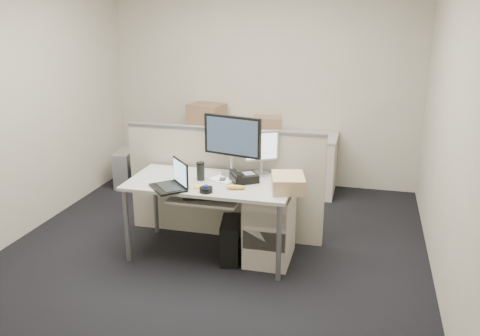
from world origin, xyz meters
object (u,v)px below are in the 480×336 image
(desk, at_px, (211,188))
(laptop, at_px, (167,175))
(desk_phone, at_px, (244,178))
(monitor_main, at_px, (232,146))

(desk, xyz_separation_m, laptop, (-0.30, -0.28, 0.19))
(desk, xyz_separation_m, desk_phone, (0.30, 0.07, 0.10))
(monitor_main, xyz_separation_m, laptop, (-0.45, -0.49, -0.17))
(desk, distance_m, laptop, 0.45)
(monitor_main, xyz_separation_m, desk_phone, (0.15, -0.15, -0.25))
(desk_phone, bearing_deg, laptop, 176.00)
(monitor_main, bearing_deg, desk_phone, -31.09)
(monitor_main, height_order, laptop, monitor_main)
(laptop, relative_size, desk_phone, 1.42)
(desk, relative_size, monitor_main, 2.61)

